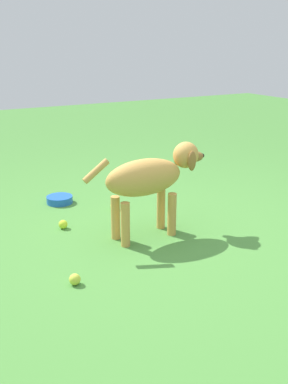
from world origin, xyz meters
name	(u,v)px	position (x,y,z in m)	size (l,w,h in m)	color
ground	(163,241)	(0.00, 0.00, 0.00)	(14.00, 14.00, 0.00)	#478438
dog	(151,178)	(0.14, 0.02, 0.42)	(0.23, 0.95, 0.64)	#C69347
tennis_ball_0	(114,206)	(0.72, 0.02, 0.03)	(0.07, 0.07, 0.07)	#C0D941
tennis_ball_1	(75,279)	(-0.26, 0.74, 0.03)	(0.07, 0.07, 0.07)	#C1D340
tennis_ball_2	(63,224)	(0.55, 0.52, 0.03)	(0.07, 0.07, 0.07)	#C0DF30
water_bowl	(60,200)	(1.10, 0.36, 0.03)	(0.22, 0.22, 0.06)	blue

